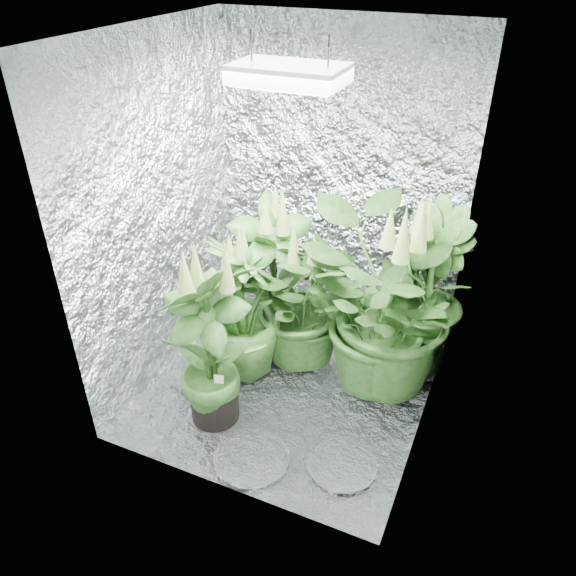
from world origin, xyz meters
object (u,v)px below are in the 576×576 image
(plant_c, at_px, (422,294))
(plant_e, at_px, (386,310))
(plant_b, at_px, (273,280))
(plant_d, at_px, (241,311))
(grow_lamp, at_px, (289,74))
(circulation_fan, at_px, (408,332))
(plant_f, at_px, (209,344))
(plant_a, at_px, (304,303))

(plant_c, bearing_deg, plant_e, -115.94)
(plant_e, bearing_deg, plant_b, 171.21)
(plant_d, distance_m, plant_e, 0.85)
(grow_lamp, relative_size, circulation_fan, 1.24)
(plant_b, height_order, circulation_fan, plant_b)
(plant_d, bearing_deg, plant_b, 76.44)
(plant_c, bearing_deg, plant_d, -153.40)
(grow_lamp, distance_m, plant_f, 1.39)
(grow_lamp, bearing_deg, plant_e, 24.50)
(grow_lamp, height_order, plant_f, grow_lamp)
(grow_lamp, xyz_separation_m, plant_c, (0.64, 0.52, -1.30))
(plant_f, height_order, circulation_fan, plant_f)
(grow_lamp, height_order, plant_e, grow_lamp)
(plant_b, xyz_separation_m, plant_e, (0.75, -0.12, 0.05))
(plant_b, relative_size, plant_d, 1.12)
(grow_lamp, height_order, plant_d, grow_lamp)
(plant_d, bearing_deg, plant_f, -84.58)
(plant_c, xyz_separation_m, plant_d, (-0.97, -0.48, -0.08))
(plant_f, bearing_deg, circulation_fan, 49.14)
(plant_f, relative_size, circulation_fan, 2.78)
(plant_a, height_order, plant_d, plant_d)
(plant_b, bearing_deg, plant_c, 11.49)
(plant_b, distance_m, plant_c, 0.91)
(plant_b, bearing_deg, circulation_fan, 17.74)
(plant_e, xyz_separation_m, plant_f, (-0.78, -0.62, -0.05))
(plant_e, height_order, plant_f, plant_e)
(plant_d, bearing_deg, grow_lamp, -6.79)
(plant_e, bearing_deg, grow_lamp, -155.50)
(plant_c, bearing_deg, plant_f, -135.37)
(plant_c, xyz_separation_m, plant_f, (-0.93, -0.91, -0.01))
(plant_f, bearing_deg, plant_a, 68.51)
(grow_lamp, bearing_deg, plant_a, 94.29)
(plant_a, relative_size, plant_c, 0.80)
(plant_a, distance_m, circulation_fan, 0.73)
(plant_c, bearing_deg, circulation_fan, 126.59)
(plant_b, bearing_deg, plant_f, -92.52)
(plant_b, relative_size, plant_e, 0.86)
(grow_lamp, bearing_deg, plant_d, 173.21)
(plant_b, xyz_separation_m, plant_f, (-0.03, -0.73, 0.01))
(plant_d, relative_size, circulation_fan, 2.45)
(plant_e, bearing_deg, plant_f, -141.73)
(plant_a, relative_size, plant_b, 0.83)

